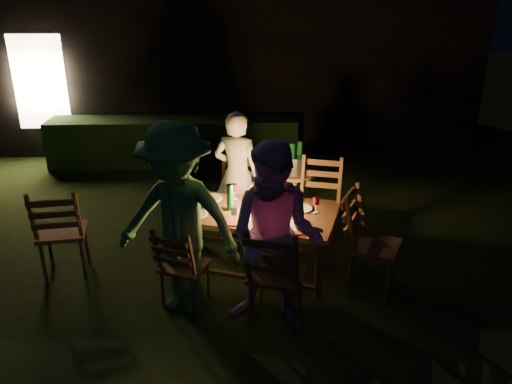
{
  "coord_description": "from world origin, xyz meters",
  "views": [
    {
      "loc": [
        0.6,
        -4.61,
        2.82
      ],
      "look_at": [
        0.79,
        0.33,
        0.82
      ],
      "focal_mm": 35.0,
      "sensor_mm": 36.0,
      "label": 1
    }
  ],
  "objects_px": {
    "chair_far_right": "(317,221)",
    "ice_bucket": "(296,164)",
    "chair_spare": "(64,247)",
    "bottle_bucket_b": "(299,160)",
    "person_opp_left": "(178,221)",
    "person_house_side": "(237,175)",
    "chair_end": "(371,260)",
    "chair_far_left": "(236,213)",
    "bottle_bucket_a": "(292,162)",
    "dining_table": "(253,218)",
    "side_table": "(295,179)",
    "chair_near_left": "(184,279)",
    "lantern": "(259,197)",
    "chair_near_right": "(276,291)",
    "person_opp_right": "(275,239)",
    "bottle_table": "(230,197)"
  },
  "relations": [
    {
      "from": "chair_far_right",
      "to": "ice_bucket",
      "type": "bearing_deg",
      "value": -58.18
    },
    {
      "from": "chair_spare",
      "to": "bottle_bucket_b",
      "type": "bearing_deg",
      "value": 16.57
    },
    {
      "from": "person_opp_left",
      "to": "person_house_side",
      "type": "bearing_deg",
      "value": 90.0
    },
    {
      "from": "chair_end",
      "to": "ice_bucket",
      "type": "xyz_separation_m",
      "value": [
        -0.59,
        1.63,
        0.46
      ]
    },
    {
      "from": "chair_far_left",
      "to": "bottle_bucket_a",
      "type": "relative_size",
      "value": 3.03
    },
    {
      "from": "dining_table",
      "to": "chair_far_right",
      "type": "distance_m",
      "value": 0.99
    },
    {
      "from": "side_table",
      "to": "bottle_bucket_b",
      "type": "bearing_deg",
      "value": 38.66
    },
    {
      "from": "chair_near_left",
      "to": "chair_spare",
      "type": "xyz_separation_m",
      "value": [
        -1.31,
        0.6,
        0.05
      ]
    },
    {
      "from": "lantern",
      "to": "ice_bucket",
      "type": "relative_size",
      "value": 1.17
    },
    {
      "from": "chair_end",
      "to": "lantern",
      "type": "xyz_separation_m",
      "value": [
        -1.1,
        0.42,
        0.52
      ]
    },
    {
      "from": "lantern",
      "to": "side_table",
      "type": "distance_m",
      "value": 1.33
    },
    {
      "from": "chair_end",
      "to": "lantern",
      "type": "height_order",
      "value": "chair_end"
    },
    {
      "from": "chair_near_right",
      "to": "chair_spare",
      "type": "height_order",
      "value": "chair_spare"
    },
    {
      "from": "person_opp_right",
      "to": "lantern",
      "type": "xyz_separation_m",
      "value": [
        -0.1,
        0.95,
        -0.01
      ]
    },
    {
      "from": "person_opp_right",
      "to": "bottle_table",
      "type": "xyz_separation_m",
      "value": [
        -0.4,
        1.0,
        -0.02
      ]
    },
    {
      "from": "chair_spare",
      "to": "chair_end",
      "type": "bearing_deg",
      "value": -16.54
    },
    {
      "from": "chair_far_right",
      "to": "person_opp_left",
      "type": "xyz_separation_m",
      "value": [
        -1.46,
        -1.18,
        0.58
      ]
    },
    {
      "from": "person_opp_left",
      "to": "bottle_bucket_b",
      "type": "bearing_deg",
      "value": 74.19
    },
    {
      "from": "dining_table",
      "to": "ice_bucket",
      "type": "distance_m",
      "value": 1.37
    },
    {
      "from": "person_opp_right",
      "to": "ice_bucket",
      "type": "bearing_deg",
      "value": 97.94
    },
    {
      "from": "person_house_side",
      "to": "bottle_table",
      "type": "bearing_deg",
      "value": 103.71
    },
    {
      "from": "person_opp_right",
      "to": "chair_far_left",
      "type": "bearing_deg",
      "value": 119.56
    },
    {
      "from": "person_house_side",
      "to": "chair_spare",
      "type": "bearing_deg",
      "value": 44.99
    },
    {
      "from": "chair_end",
      "to": "person_house_side",
      "type": "distance_m",
      "value": 1.92
    },
    {
      "from": "person_opp_left",
      "to": "bottle_bucket_b",
      "type": "xyz_separation_m",
      "value": [
        1.32,
        1.91,
        -0.07
      ]
    },
    {
      "from": "bottle_table",
      "to": "ice_bucket",
      "type": "bearing_deg",
      "value": 54.85
    },
    {
      "from": "chair_spare",
      "to": "lantern",
      "type": "height_order",
      "value": "chair_spare"
    },
    {
      "from": "chair_end",
      "to": "bottle_table",
      "type": "relative_size",
      "value": 3.87
    },
    {
      "from": "chair_spare",
      "to": "side_table",
      "type": "xyz_separation_m",
      "value": [
        2.56,
        1.21,
        0.28
      ]
    },
    {
      "from": "chair_near_right",
      "to": "bottle_bucket_a",
      "type": "height_order",
      "value": "chair_near_right"
    },
    {
      "from": "chair_end",
      "to": "side_table",
      "type": "bearing_deg",
      "value": -133.57
    },
    {
      "from": "dining_table",
      "to": "bottle_bucket_b",
      "type": "xyz_separation_m",
      "value": [
        0.63,
        1.27,
        0.21
      ]
    },
    {
      "from": "chair_far_left",
      "to": "bottle_bucket_a",
      "type": "height_order",
      "value": "bottle_bucket_a"
    },
    {
      "from": "chair_far_left",
      "to": "bottle_table",
      "type": "xyz_separation_m",
      "value": [
        -0.06,
        -0.79,
        0.54
      ]
    },
    {
      "from": "chair_far_left",
      "to": "bottle_bucket_b",
      "type": "bearing_deg",
      "value": -139.51
    },
    {
      "from": "chair_spare",
      "to": "bottle_bucket_a",
      "type": "relative_size",
      "value": 3.32
    },
    {
      "from": "person_opp_left",
      "to": "dining_table",
      "type": "bearing_deg",
      "value": 61.24
    },
    {
      "from": "chair_spare",
      "to": "person_house_side",
      "type": "distance_m",
      "value": 2.09
    },
    {
      "from": "chair_near_left",
      "to": "bottle_bucket_a",
      "type": "bearing_deg",
      "value": 79.91
    },
    {
      "from": "side_table",
      "to": "bottle_bucket_a",
      "type": "relative_size",
      "value": 2.12
    },
    {
      "from": "chair_far_right",
      "to": "side_table",
      "type": "xyz_separation_m",
      "value": [
        -0.19,
        0.68,
        0.27
      ]
    },
    {
      "from": "lantern",
      "to": "side_table",
      "type": "relative_size",
      "value": 0.52
    },
    {
      "from": "person_opp_right",
      "to": "ice_bucket",
      "type": "height_order",
      "value": "person_opp_right"
    },
    {
      "from": "chair_near_right",
      "to": "bottle_bucket_a",
      "type": "distance_m",
      "value": 2.16
    },
    {
      "from": "person_opp_right",
      "to": "side_table",
      "type": "distance_m",
      "value": 2.21
    },
    {
      "from": "dining_table",
      "to": "person_house_side",
      "type": "relative_size",
      "value": 1.19
    },
    {
      "from": "chair_near_right",
      "to": "bottle_bucket_b",
      "type": "height_order",
      "value": "chair_near_right"
    },
    {
      "from": "chair_near_right",
      "to": "bottle_bucket_a",
      "type": "bearing_deg",
      "value": 98.85
    },
    {
      "from": "dining_table",
      "to": "chair_end",
      "type": "bearing_deg",
      "value": 0.14
    },
    {
      "from": "chair_far_left",
      "to": "person_house_side",
      "type": "height_order",
      "value": "person_house_side"
    }
  ]
}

